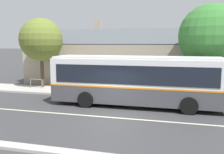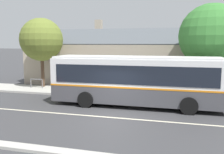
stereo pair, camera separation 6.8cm
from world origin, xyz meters
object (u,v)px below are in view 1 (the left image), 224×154
(transit_bus, at_px, (136,80))
(street_tree_secondary, at_px, (41,41))
(bike_rack, at_px, (36,82))
(street_tree_primary, at_px, (210,38))
(bench_by_building, at_px, (64,86))

(transit_bus, bearing_deg, street_tree_secondary, 155.86)
(street_tree_secondary, height_order, bike_rack, street_tree_secondary)
(street_tree_primary, bearing_deg, street_tree_secondary, -179.99)
(street_tree_primary, distance_m, bike_rack, 14.42)
(transit_bus, relative_size, bike_rack, 9.13)
(bench_by_building, xyz_separation_m, bike_rack, (-2.94, 0.79, 0.13))
(street_tree_primary, xyz_separation_m, bike_rack, (-13.93, -0.73, -3.64))
(transit_bus, xyz_separation_m, street_tree_secondary, (-9.01, 4.04, 2.44))
(street_tree_primary, height_order, street_tree_secondary, street_tree_primary)
(transit_bus, distance_m, street_tree_secondary, 10.17)
(bench_by_building, distance_m, bike_rack, 3.05)
(bench_by_building, bearing_deg, transit_bus, -22.07)
(bench_by_building, distance_m, street_tree_secondary, 4.79)
(bench_by_building, height_order, street_tree_primary, street_tree_primary)
(transit_bus, relative_size, street_tree_primary, 1.56)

